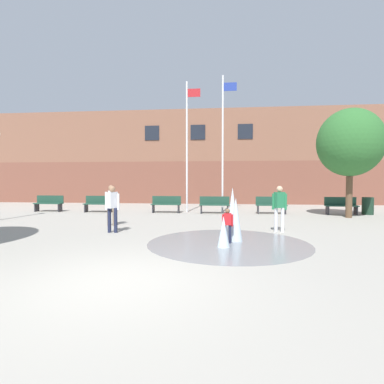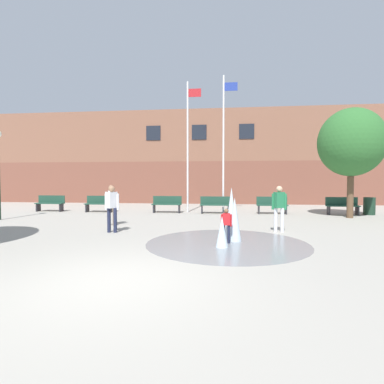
# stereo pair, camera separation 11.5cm
# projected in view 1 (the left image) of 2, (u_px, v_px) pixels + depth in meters

# --- Properties ---
(ground_plane) EXTENTS (100.00, 100.00, 0.00)m
(ground_plane) POSITION_uv_depth(u_px,v_px,m) (116.00, 281.00, 5.28)
(ground_plane) COLOR #9E998E
(library_building) EXTENTS (36.00, 6.05, 7.14)m
(library_building) POSITION_uv_depth(u_px,v_px,m) (201.00, 159.00, 25.43)
(library_building) COLOR brown
(library_building) RESTS_ON ground
(splash_fountain) EXTENTS (4.58, 4.58, 1.57)m
(splash_fountain) POSITION_uv_depth(u_px,v_px,m) (231.00, 223.00, 8.67)
(splash_fountain) COLOR gray
(splash_fountain) RESTS_ON ground
(park_bench_left_of_flagpoles) EXTENTS (1.60, 0.44, 0.91)m
(park_bench_left_of_flagpoles) POSITION_uv_depth(u_px,v_px,m) (49.00, 203.00, 17.05)
(park_bench_left_of_flagpoles) COLOR #28282D
(park_bench_left_of_flagpoles) RESTS_ON ground
(park_bench_under_left_flagpole) EXTENTS (1.60, 0.44, 0.91)m
(park_bench_under_left_flagpole) POSITION_uv_depth(u_px,v_px,m) (99.00, 204.00, 16.68)
(park_bench_under_left_flagpole) COLOR #28282D
(park_bench_under_left_flagpole) RESTS_ON ground
(park_bench_center) EXTENTS (1.60, 0.44, 0.91)m
(park_bench_center) POSITION_uv_depth(u_px,v_px,m) (166.00, 204.00, 16.41)
(park_bench_center) COLOR #28282D
(park_bench_center) RESTS_ON ground
(park_bench_under_right_flagpole) EXTENTS (1.60, 0.44, 0.91)m
(park_bench_under_right_flagpole) POSITION_uv_depth(u_px,v_px,m) (214.00, 205.00, 16.02)
(park_bench_under_right_flagpole) COLOR #28282D
(park_bench_under_right_flagpole) RESTS_ON ground
(park_bench_near_trashcan) EXTENTS (1.60, 0.44, 0.91)m
(park_bench_near_trashcan) POSITION_uv_depth(u_px,v_px,m) (271.00, 205.00, 15.88)
(park_bench_near_trashcan) COLOR #28282D
(park_bench_near_trashcan) RESTS_ON ground
(park_bench_far_right) EXTENTS (1.60, 0.44, 0.91)m
(park_bench_far_right) POSITION_uv_depth(u_px,v_px,m) (341.00, 205.00, 15.47)
(park_bench_far_right) COLOR #28282D
(park_bench_far_right) RESTS_ON ground
(adult_watching) EXTENTS (0.50, 0.34, 1.59)m
(adult_watching) POSITION_uv_depth(u_px,v_px,m) (279.00, 205.00, 10.26)
(adult_watching) COLOR silver
(adult_watching) RESTS_ON ground
(adult_near_bench) EXTENTS (0.50, 0.39, 1.59)m
(adult_near_bench) POSITION_uv_depth(u_px,v_px,m) (112.00, 205.00, 10.16)
(adult_near_bench) COLOR #1E233D
(adult_near_bench) RESTS_ON ground
(teen_by_trashcan) EXTENTS (0.50, 0.38, 1.59)m
(teen_by_trashcan) POSITION_uv_depth(u_px,v_px,m) (111.00, 202.00, 11.75)
(teen_by_trashcan) COLOR #89755B
(teen_by_trashcan) RESTS_ON ground
(child_with_pink_shirt) EXTENTS (0.31, 0.13, 0.99)m
(child_with_pink_shirt) POSITION_uv_depth(u_px,v_px,m) (228.00, 223.00, 8.44)
(child_with_pink_shirt) COLOR #1E233D
(child_with_pink_shirt) RESTS_ON ground
(flagpole_left) EXTENTS (0.80, 0.10, 7.24)m
(flagpole_left) POSITION_uv_depth(u_px,v_px,m) (187.00, 143.00, 16.66)
(flagpole_left) COLOR silver
(flagpole_left) RESTS_ON ground
(flagpole_right) EXTENTS (0.80, 0.10, 7.51)m
(flagpole_right) POSITION_uv_depth(u_px,v_px,m) (223.00, 140.00, 16.45)
(flagpole_right) COLOR silver
(flagpole_right) RESTS_ON ground
(trash_can) EXTENTS (0.56, 0.56, 0.90)m
(trash_can) POSITION_uv_depth(u_px,v_px,m) (368.00, 206.00, 15.53)
(trash_can) COLOR #193323
(trash_can) RESTS_ON ground
(street_tree_near_building) EXTENTS (3.00, 3.00, 5.16)m
(street_tree_near_building) POSITION_uv_depth(u_px,v_px,m) (350.00, 143.00, 14.10)
(street_tree_near_building) COLOR brown
(street_tree_near_building) RESTS_ON ground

